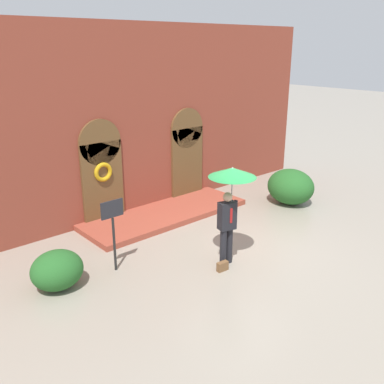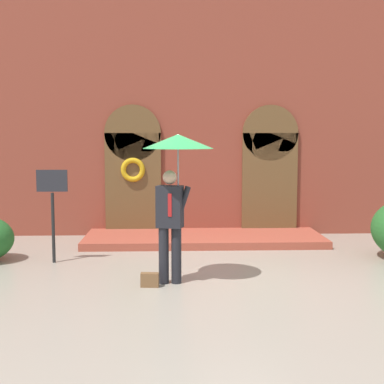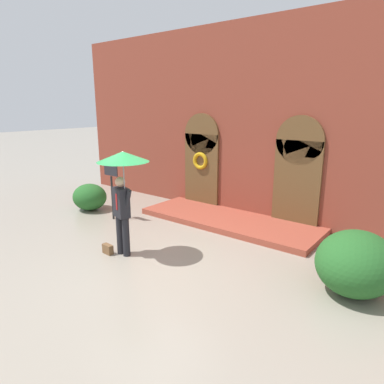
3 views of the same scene
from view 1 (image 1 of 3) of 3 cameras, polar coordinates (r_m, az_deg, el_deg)
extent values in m
plane|color=gray|center=(11.06, 6.39, -7.79)|extent=(80.00, 80.00, 0.00)
cube|color=brown|center=(13.22, -6.85, 9.49)|extent=(14.00, 0.50, 5.60)
cube|color=brown|center=(12.54, -11.81, 1.15)|extent=(1.30, 0.08, 2.40)
cylinder|color=brown|center=(12.23, -12.19, 6.50)|extent=(1.30, 0.08, 1.30)
cube|color=brown|center=(14.30, -0.65, 3.79)|extent=(1.30, 0.08, 2.40)
cylinder|color=brown|center=(14.03, -0.67, 8.52)|extent=(1.30, 0.08, 1.30)
torus|color=#C69314|center=(12.38, -11.75, 2.61)|extent=(0.56, 0.12, 0.56)
cube|color=#98402E|center=(13.07, -3.49, -2.95)|extent=(5.20, 1.80, 0.16)
cylinder|color=black|center=(10.18, 4.19, -7.38)|extent=(0.16, 0.16, 0.90)
cylinder|color=black|center=(10.31, 4.98, -7.04)|extent=(0.16, 0.16, 0.90)
cube|color=black|center=(9.92, 4.70, -3.17)|extent=(0.45, 0.34, 0.66)
cube|color=#A51919|center=(9.83, 5.25, -3.17)|extent=(0.06, 0.03, 0.36)
sphere|color=tan|center=(9.76, 4.78, -0.67)|extent=(0.22, 0.22, 0.22)
cylinder|color=black|center=(10.04, 5.59, -2.32)|extent=(0.22, 0.09, 0.46)
cylinder|color=gray|center=(9.86, 5.30, -0.72)|extent=(0.02, 0.02, 0.98)
cone|color=#1E7538|center=(9.68, 5.41, 2.63)|extent=(1.10, 1.10, 0.22)
cone|color=white|center=(9.67, 5.41, 2.71)|extent=(0.61, 0.60, 0.20)
cube|color=brown|center=(10.08, 4.09, -9.85)|extent=(0.29, 0.14, 0.22)
cylinder|color=black|center=(10.00, -10.31, -6.90)|extent=(0.06, 0.06, 1.30)
cube|color=#232328|center=(9.65, -10.62, -2.25)|extent=(0.56, 0.03, 0.40)
ellipsoid|color=#235B23|center=(9.70, -17.55, -9.89)|extent=(1.13, 1.02, 0.85)
ellipsoid|color=#235B23|center=(14.33, 13.01, 0.70)|extent=(1.37, 1.56, 1.15)
camera|label=2|loc=(7.46, 60.11, -11.91)|focal=50.00mm
camera|label=3|loc=(12.53, 41.03, 6.75)|focal=32.00mm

